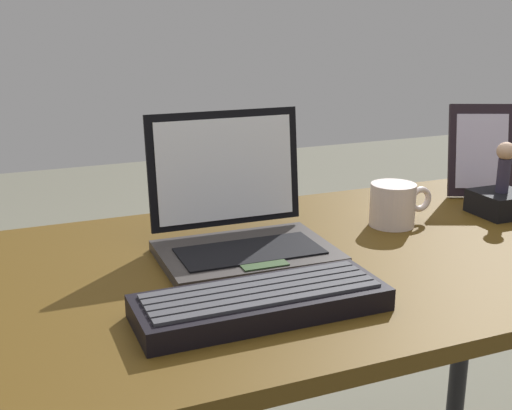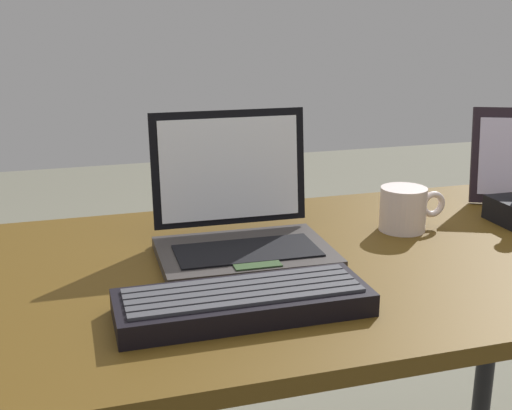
{
  "view_description": "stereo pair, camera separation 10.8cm",
  "coord_description": "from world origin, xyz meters",
  "px_view_note": "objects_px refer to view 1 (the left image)",
  "views": [
    {
      "loc": [
        -0.44,
        -0.9,
        1.13
      ],
      "look_at": [
        -0.04,
        0.05,
        0.82
      ],
      "focal_mm": 46.59,
      "sensor_mm": 36.0,
      "label": 1
    },
    {
      "loc": [
        -0.33,
        -0.94,
        1.13
      ],
      "look_at": [
        -0.04,
        0.05,
        0.82
      ],
      "focal_mm": 46.59,
      "sensor_mm": 36.0,
      "label": 2
    }
  ],
  "objects_px": {
    "figurine": "(505,163)",
    "coffee_mug": "(394,205)",
    "external_keyboard": "(261,302)",
    "photo_frame": "(481,151)",
    "figurine_stand": "(500,203)",
    "laptop_front": "(240,225)"
  },
  "relations": [
    {
      "from": "photo_frame",
      "to": "figurine",
      "type": "xyz_separation_m",
      "value": [
        -0.05,
        -0.13,
        0.01
      ]
    },
    {
      "from": "photo_frame",
      "to": "coffee_mug",
      "type": "distance_m",
      "value": 0.31
    },
    {
      "from": "figurine",
      "to": "laptop_front",
      "type": "bearing_deg",
      "value": 179.89
    },
    {
      "from": "external_keyboard",
      "to": "figurine_stand",
      "type": "relative_size",
      "value": 3.47
    },
    {
      "from": "photo_frame",
      "to": "external_keyboard",
      "type": "bearing_deg",
      "value": -151.77
    },
    {
      "from": "photo_frame",
      "to": "figurine_stand",
      "type": "height_order",
      "value": "photo_frame"
    },
    {
      "from": "figurine_stand",
      "to": "figurine",
      "type": "distance_m",
      "value": 0.08
    },
    {
      "from": "figurine_stand",
      "to": "coffee_mug",
      "type": "distance_m",
      "value": 0.23
    },
    {
      "from": "external_keyboard",
      "to": "photo_frame",
      "type": "distance_m",
      "value": 0.75
    },
    {
      "from": "photo_frame",
      "to": "figurine_stand",
      "type": "relative_size",
      "value": 2.01
    },
    {
      "from": "laptop_front",
      "to": "coffee_mug",
      "type": "distance_m",
      "value": 0.32
    },
    {
      "from": "laptop_front",
      "to": "external_keyboard",
      "type": "distance_m",
      "value": 0.24
    },
    {
      "from": "laptop_front",
      "to": "coffee_mug",
      "type": "relative_size",
      "value": 2.22
    },
    {
      "from": "laptop_front",
      "to": "coffee_mug",
      "type": "bearing_deg",
      "value": 4.08
    },
    {
      "from": "external_keyboard",
      "to": "photo_frame",
      "type": "xyz_separation_m",
      "value": [
        0.66,
        0.35,
        0.08
      ]
    },
    {
      "from": "figurine_stand",
      "to": "coffee_mug",
      "type": "bearing_deg",
      "value": 174.2
    },
    {
      "from": "coffee_mug",
      "to": "figurine",
      "type": "bearing_deg",
      "value": -5.8
    },
    {
      "from": "figurine",
      "to": "coffee_mug",
      "type": "bearing_deg",
      "value": 174.2
    },
    {
      "from": "photo_frame",
      "to": "figurine",
      "type": "bearing_deg",
      "value": -112.47
    },
    {
      "from": "external_keyboard",
      "to": "coffee_mug",
      "type": "height_order",
      "value": "coffee_mug"
    },
    {
      "from": "figurine_stand",
      "to": "laptop_front",
      "type": "bearing_deg",
      "value": 179.89
    },
    {
      "from": "figurine_stand",
      "to": "coffee_mug",
      "type": "xyz_separation_m",
      "value": [
        -0.23,
        0.02,
        0.02
      ]
    }
  ]
}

